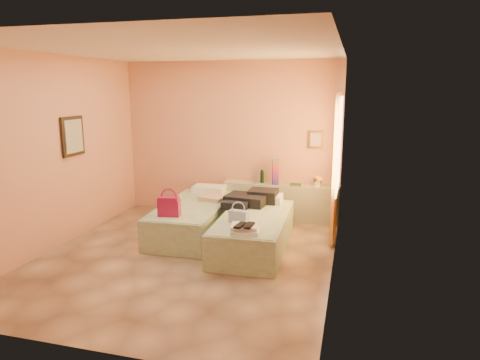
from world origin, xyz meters
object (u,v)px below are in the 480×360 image
object	(u,v)px
towel_stack	(245,229)
bed_left	(193,219)
water_bottle	(262,177)
blue_handbag	(238,216)
bed_right	(254,232)
headboard_ledge	(281,202)
magenta_handbag	(169,206)
green_book	(296,185)
flower_vase	(318,180)

from	to	relation	value
towel_stack	bed_left	bearing A→B (deg)	135.70
water_bottle	blue_handbag	world-z (taller)	water_bottle
bed_right	headboard_ledge	bearing A→B (deg)	82.83
magenta_handbag	towel_stack	xyz separation A→B (m)	(1.25, -0.44, -0.10)
bed_right	magenta_handbag	xyz separation A→B (m)	(-1.19, -0.34, 0.40)
bed_left	green_book	bearing A→B (deg)	34.14
blue_handbag	towel_stack	xyz separation A→B (m)	(0.20, -0.41, -0.03)
bed_left	bed_right	bearing A→B (deg)	-20.01
water_bottle	flower_vase	distance (m)	0.99
headboard_ledge	green_book	bearing A→B (deg)	-9.60
green_book	flower_vase	xyz separation A→B (m)	(0.38, -0.01, 0.10)
bed_left	green_book	size ratio (longest dim) A/B	10.71
green_book	towel_stack	size ratio (longest dim) A/B	0.53
bed_left	water_bottle	xyz separation A→B (m)	(0.89, 1.14, 0.51)
headboard_ledge	bed_right	bearing A→B (deg)	-95.36
magenta_handbag	bed_left	bearing A→B (deg)	73.27
green_book	towel_stack	distance (m)	2.25
flower_vase	magenta_handbag	size ratio (longest dim) A/B	0.74
headboard_ledge	blue_handbag	world-z (taller)	blue_handbag
headboard_ledge	bed_right	xyz separation A→B (m)	(-0.14, -1.49, -0.08)
water_bottle	green_book	bearing A→B (deg)	-4.99
bed_left	green_book	distance (m)	1.90
bed_left	blue_handbag	size ratio (longest dim) A/B	7.72
magenta_handbag	flower_vase	bearing A→B (deg)	32.75
water_bottle	blue_handbag	distance (m)	1.88
water_bottle	headboard_ledge	bearing A→B (deg)	-1.38
magenta_handbag	blue_handbag	bearing A→B (deg)	-11.08
headboard_ledge	magenta_handbag	distance (m)	2.28
flower_vase	magenta_handbag	world-z (taller)	flower_vase
water_bottle	magenta_handbag	size ratio (longest dim) A/B	0.74
flower_vase	water_bottle	bearing A→B (deg)	176.42
green_book	blue_handbag	distance (m)	1.90
headboard_ledge	towel_stack	distance (m)	2.28
bed_left	water_bottle	world-z (taller)	water_bottle
towel_stack	blue_handbag	bearing A→B (deg)	116.83
blue_handbag	bed_right	bearing A→B (deg)	77.14
magenta_handbag	green_book	bearing A→B (deg)	38.99
headboard_ledge	towel_stack	bearing A→B (deg)	-91.82
flower_vase	blue_handbag	world-z (taller)	flower_vase
flower_vase	green_book	bearing A→B (deg)	178.71
bed_left	magenta_handbag	size ratio (longest dim) A/B	6.46
bed_left	towel_stack	size ratio (longest dim) A/B	5.71
bed_left	green_book	xyz separation A→B (m)	(1.50, 1.09, 0.42)
flower_vase	towel_stack	xyz separation A→B (m)	(-0.72, -2.21, -0.21)
magenta_handbag	blue_handbag	xyz separation A→B (m)	(1.05, -0.03, -0.06)
bed_left	towel_stack	distance (m)	1.65
bed_right	flower_vase	xyz separation A→B (m)	(0.79, 1.44, 0.51)
water_bottle	blue_handbag	xyz separation A→B (m)	(0.07, -1.87, -0.18)
blue_handbag	bed_left	bearing A→B (deg)	150.17
bed_left	flower_vase	world-z (taller)	flower_vase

